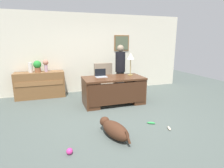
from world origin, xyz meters
name	(u,v)px	position (x,y,z in m)	size (l,w,h in m)	color
ground_plane	(115,117)	(0.00, 0.00, 0.00)	(12.00, 12.00, 0.00)	#4C5651
back_wall	(91,53)	(0.01, 2.60, 1.35)	(7.00, 0.16, 2.70)	beige
desk	(114,90)	(0.28, 0.93, 0.42)	(1.71, 0.87, 0.78)	#4C2B19
credenza	(40,85)	(-1.75, 2.25, 0.42)	(1.49, 0.50, 0.83)	brown
armchair	(105,81)	(0.26, 1.80, 0.48)	(0.60, 0.59, 1.06)	gray
person_standing	(120,70)	(0.77, 1.69, 0.86)	(0.32, 0.32, 1.66)	#262323
dog_lying	(114,129)	(-0.32, -0.86, 0.15)	(0.50, 0.87, 0.30)	#472819
laptop	(101,75)	(-0.04, 1.12, 0.84)	(0.32, 0.22, 0.22)	#B2B5BA
desk_lamp	(131,58)	(0.87, 1.11, 1.30)	(0.22, 0.22, 0.66)	#9E8447
vase_with_flowers	(46,64)	(-1.54, 2.25, 1.07)	(0.17, 0.17, 0.38)	#C6A0B6
vase_empty	(30,68)	(-1.99, 2.25, 0.98)	(0.13, 0.13, 0.31)	silver
potted_plant	(37,66)	(-1.79, 2.25, 1.03)	(0.24, 0.24, 0.36)	brown
dog_toy_ball	(70,151)	(-1.19, -1.15, 0.05)	(0.10, 0.10, 0.10)	#D8338C
dog_toy_bone	(151,123)	(0.63, -0.60, 0.03)	(0.18, 0.05, 0.05)	green
dog_toy_plush	(169,128)	(0.85, -0.94, 0.03)	(0.16, 0.05, 0.05)	beige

